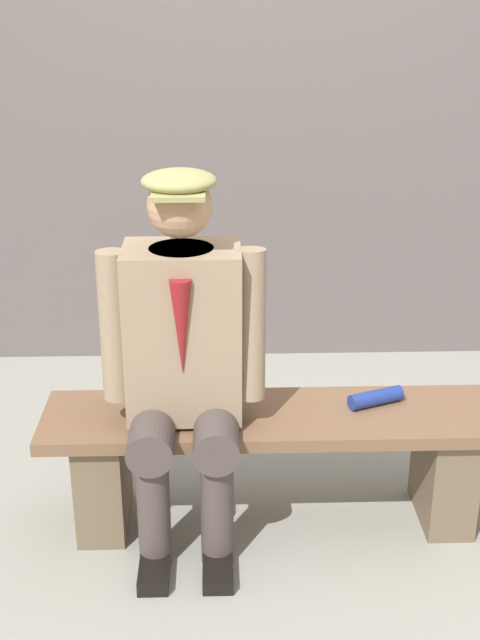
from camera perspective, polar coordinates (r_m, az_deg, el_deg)
name	(u,v)px	position (r m, az deg, el deg)	size (l,w,h in m)	color
ground_plane	(274,518)	(3.09, 2.39, -13.65)	(30.00, 30.00, 0.00)	gray
bench	(275,451)	(2.94, 2.48, -9.14)	(1.62, 0.39, 0.44)	brown
seated_man	(183,352)	(2.69, -3.97, -2.23)	(0.55, 0.54, 1.30)	gray
rolled_magazine	(376,398)	(2.93, 9.44, -5.37)	(0.06, 0.06, 0.20)	navy
stadium_wall	(255,181)	(4.18, 1.06, 9.67)	(12.00, 0.24, 1.81)	#5F5757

